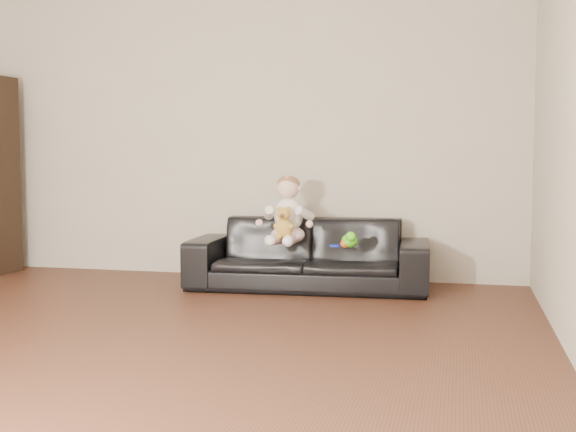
% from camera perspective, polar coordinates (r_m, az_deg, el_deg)
% --- Properties ---
extents(floor, '(5.50, 5.50, 0.00)m').
position_cam_1_polar(floor, '(4.01, -16.24, -10.64)').
color(floor, '#49281A').
rests_on(floor, ground).
extents(wall_back, '(5.00, 0.00, 5.00)m').
position_cam_1_polar(wall_back, '(6.40, -4.16, 6.91)').
color(wall_back, '#BCB29E').
rests_on(wall_back, ground).
extents(sofa, '(1.93, 0.84, 0.55)m').
position_cam_1_polar(sofa, '(5.77, 1.62, -3.00)').
color(sofa, black).
rests_on(sofa, floor).
extents(baby, '(0.37, 0.45, 0.54)m').
position_cam_1_polar(baby, '(5.67, -0.04, 0.16)').
color(baby, beige).
rests_on(baby, sofa).
extents(teddy_bear, '(0.13, 0.14, 0.24)m').
position_cam_1_polar(teddy_bear, '(5.51, -0.33, -0.54)').
color(teddy_bear, '#BA8E35').
rests_on(teddy_bear, sofa).
extents(toy_green, '(0.17, 0.18, 0.10)m').
position_cam_1_polar(toy_green, '(5.48, 4.89, -1.96)').
color(toy_green, '#50DF1A').
rests_on(toy_green, sofa).
extents(toy_rattle, '(0.09, 0.09, 0.07)m').
position_cam_1_polar(toy_rattle, '(5.45, 4.51, -2.18)').
color(toy_rattle, '#D05A18').
rests_on(toy_rattle, sofa).
extents(toy_blue_disc, '(0.12, 0.12, 0.01)m').
position_cam_1_polar(toy_blue_disc, '(5.54, 3.76, -2.35)').
color(toy_blue_disc, '#172ABD').
rests_on(toy_blue_disc, sofa).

